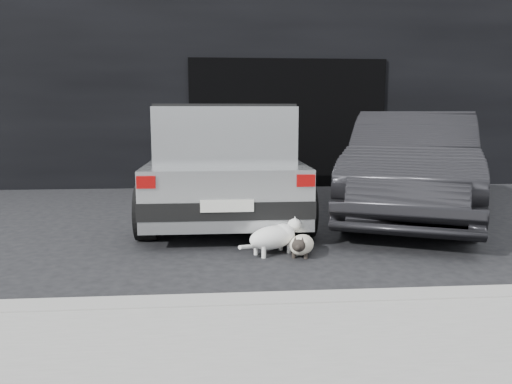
{
  "coord_description": "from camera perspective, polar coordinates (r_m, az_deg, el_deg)",
  "views": [
    {
      "loc": [
        -0.5,
        -6.21,
        1.51
      ],
      "look_at": [
        -0.03,
        -0.58,
        0.62
      ],
      "focal_mm": 35.0,
      "sensor_mm": 36.0,
      "label": 1
    }
  ],
  "objects": [
    {
      "name": "curb",
      "position": [
        4.17,
        17.0,
        -11.76
      ],
      "size": [
        18.0,
        0.25,
        0.12
      ],
      "primitive_type": "cube",
      "color": "gray",
      "rests_on": "ground"
    },
    {
      "name": "ground",
      "position": [
        6.41,
        -0.16,
        -4.64
      ],
      "size": [
        80.0,
        80.0,
        0.0
      ],
      "primitive_type": "plane",
      "color": "black",
      "rests_on": "ground"
    },
    {
      "name": "second_car",
      "position": [
        7.71,
        17.53,
        3.06
      ],
      "size": [
        3.36,
        4.94,
        1.54
      ],
      "primitive_type": "imported",
      "rotation": [
        0.0,
        0.0,
        -0.41
      ],
      "color": "black",
      "rests_on": "ground"
    },
    {
      "name": "building_facade",
      "position": [
        12.34,
        2.32,
        13.56
      ],
      "size": [
        34.0,
        4.0,
        5.0
      ],
      "primitive_type": "cube",
      "color": "black",
      "rests_on": "ground"
    },
    {
      "name": "garage_opening",
      "position": [
        10.31,
        3.65,
        7.79
      ],
      "size": [
        4.0,
        0.1,
        2.6
      ],
      "primitive_type": "cube",
      "color": "black",
      "rests_on": "ground"
    },
    {
      "name": "sidewalk",
      "position": [
        3.19,
        25.4,
        -19.06
      ],
      "size": [
        18.0,
        2.2,
        0.11
      ],
      "primitive_type": "cube",
      "color": "gray",
      "rests_on": "ground"
    },
    {
      "name": "cat_siamese",
      "position": [
        5.38,
        5.19,
        -6.04
      ],
      "size": [
        0.39,
        0.74,
        0.26
      ],
      "rotation": [
        0.0,
        0.0,
        2.84
      ],
      "color": "beige",
      "rests_on": "ground"
    },
    {
      "name": "cat_white",
      "position": [
        5.43,
        2.27,
        -5.04
      ],
      "size": [
        0.75,
        0.56,
        0.4
      ],
      "rotation": [
        0.0,
        0.0,
        -1.05
      ],
      "color": "white",
      "rests_on": "ground"
    },
    {
      "name": "silver_hatchback",
      "position": [
        7.44,
        -3.72,
        4.15
      ],
      "size": [
        2.2,
        4.41,
        1.62
      ],
      "rotation": [
        0.0,
        0.0,
        -0.0
      ],
      "color": "#A6A9AA",
      "rests_on": "ground"
    }
  ]
}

